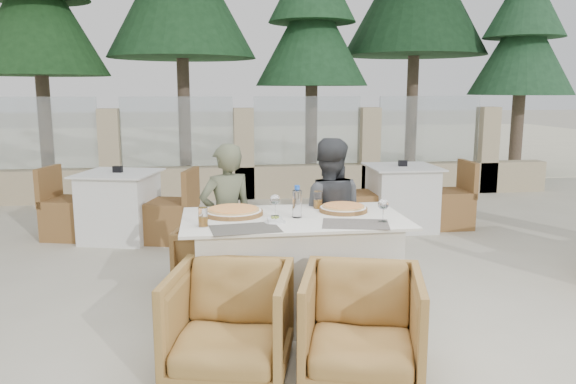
{
  "coord_description": "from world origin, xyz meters",
  "views": [
    {
      "loc": [
        -0.53,
        -3.87,
        1.68
      ],
      "look_at": [
        0.06,
        0.33,
        0.9
      ],
      "focal_mm": 35.0,
      "sensor_mm": 36.0,
      "label": 1
    }
  ],
  "objects": [
    {
      "name": "ground",
      "position": [
        0.0,
        0.0,
        0.0
      ],
      "size": [
        80.0,
        80.0,
        0.0
      ],
      "primitive_type": "plane",
      "color": "beige",
      "rests_on": "ground"
    },
    {
      "name": "armchair_far_left",
      "position": [
        -0.52,
        0.8,
        0.28
      ],
      "size": [
        0.71,
        0.72,
        0.55
      ],
      "primitive_type": "imported",
      "rotation": [
        0.0,
        0.0,
        2.92
      ],
      "color": "olive",
      "rests_on": "ground"
    },
    {
      "name": "bg_table_a",
      "position": [
        -1.54,
        2.5,
        0.39
      ],
      "size": [
        1.8,
        1.22,
        0.77
      ],
      "primitive_type": null,
      "rotation": [
        0.0,
        0.0,
        -0.26
      ],
      "color": "silver",
      "rests_on": "ground"
    },
    {
      "name": "pizza_right",
      "position": [
        0.46,
        0.17,
        0.79
      ],
      "size": [
        0.46,
        0.46,
        0.05
      ],
      "primitive_type": "cylinder",
      "rotation": [
        0.0,
        0.0,
        0.34
      ],
      "color": "#D8561D",
      "rests_on": "dining_table"
    },
    {
      "name": "armchair_far_right",
      "position": [
        0.34,
        0.63,
        0.27
      ],
      "size": [
        0.59,
        0.6,
        0.54
      ],
      "primitive_type": "imported",
      "rotation": [
        0.0,
        0.0,
        3.12
      ],
      "color": "brown",
      "rests_on": "ground"
    },
    {
      "name": "pine_far_left",
      "position": [
        -3.5,
        7.0,
        2.75
      ],
      "size": [
        2.42,
        2.42,
        5.5
      ],
      "primitive_type": "cone",
      "color": "#1C411C",
      "rests_on": "ground"
    },
    {
      "name": "beer_glass_left",
      "position": [
        -0.58,
        -0.16,
        0.83
      ],
      "size": [
        0.08,
        0.08,
        0.13
      ],
      "primitive_type": "cylinder",
      "rotation": [
        0.0,
        0.0,
        -0.29
      ],
      "color": "orange",
      "rests_on": "dining_table"
    },
    {
      "name": "pine_centre",
      "position": [
        1.5,
        7.2,
        2.5
      ],
      "size": [
        2.2,
        2.2,
        5.0
      ],
      "primitive_type": "cone",
      "color": "#204C28",
      "rests_on": "ground"
    },
    {
      "name": "olive_dish",
      "position": [
        -0.09,
        -0.12,
        0.79
      ],
      "size": [
        0.13,
        0.13,
        0.04
      ],
      "primitive_type": null,
      "rotation": [
        0.0,
        0.0,
        -0.26
      ],
      "color": "silver",
      "rests_on": "dining_table"
    },
    {
      "name": "pine_mid_right",
      "position": [
        3.8,
        7.8,
        3.4
      ],
      "size": [
        2.99,
        2.99,
        6.8
      ],
      "primitive_type": "cone",
      "color": "#17381D",
      "rests_on": "ground"
    },
    {
      "name": "bg_table_b",
      "position": [
        1.77,
        2.55,
        0.39
      ],
      "size": [
        1.65,
        0.84,
        0.77
      ],
      "primitive_type": null,
      "rotation": [
        0.0,
        0.0,
        -0.01
      ],
      "color": "silver",
      "rests_on": "ground"
    },
    {
      "name": "sand_patch",
      "position": [
        0.0,
        14.0,
        0.01
      ],
      "size": [
        30.0,
        16.0,
        0.01
      ],
      "primitive_type": "cube",
      "color": "#F4EDC8",
      "rests_on": "ground"
    },
    {
      "name": "dining_table",
      "position": [
        0.06,
        0.03,
        0.39
      ],
      "size": [
        1.6,
        0.9,
        0.77
      ],
      "primitive_type": null,
      "color": "silver",
      "rests_on": "ground"
    },
    {
      "name": "perimeter_wall_far",
      "position": [
        0.0,
        4.8,
        0.8
      ],
      "size": [
        10.0,
        0.34,
        1.6
      ],
      "primitive_type": null,
      "color": "tan",
      "rests_on": "ground"
    },
    {
      "name": "pine_mid_left",
      "position": [
        -1.0,
        7.5,
        3.25
      ],
      "size": [
        2.86,
        2.86,
        6.5
      ],
      "primitive_type": "cone",
      "color": "#1D4422",
      "rests_on": "ground"
    },
    {
      "name": "placemat_near_left",
      "position": [
        -0.31,
        -0.27,
        0.77
      ],
      "size": [
        0.48,
        0.35,
        0.0
      ],
      "primitive_type": "cube",
      "rotation": [
        0.0,
        0.0,
        0.11
      ],
      "color": "#4F4B43",
      "rests_on": "dining_table"
    },
    {
      "name": "water_bottle",
      "position": [
        0.08,
        0.02,
        0.89
      ],
      "size": [
        0.08,
        0.08,
        0.23
      ],
      "primitive_type": "cylinder",
      "rotation": [
        0.0,
        0.0,
        -0.24
      ],
      "color": "#C2DCFF",
      "rests_on": "dining_table"
    },
    {
      "name": "diner_right",
      "position": [
        0.42,
        0.53,
        0.65
      ],
      "size": [
        0.72,
        0.61,
        1.3
      ],
      "primitive_type": "imported",
      "rotation": [
        0.0,
        0.0,
        2.93
      ],
      "color": "#3B3D40",
      "rests_on": "ground"
    },
    {
      "name": "pizza_left",
      "position": [
        -0.37,
        0.17,
        0.8
      ],
      "size": [
        0.45,
        0.45,
        0.06
      ],
      "primitive_type": "cylinder",
      "rotation": [
        0.0,
        0.0,
        0.04
      ],
      "color": "orange",
      "rests_on": "dining_table"
    },
    {
      "name": "placemat_near_right",
      "position": [
        0.45,
        -0.24,
        0.77
      ],
      "size": [
        0.51,
        0.4,
        0.0
      ],
      "primitive_type": "cube",
      "rotation": [
        0.0,
        0.0,
        -0.23
      ],
      "color": "#5D5650",
      "rests_on": "dining_table"
    },
    {
      "name": "wine_glass_centre",
      "position": [
        -0.07,
        0.06,
        0.86
      ],
      "size": [
        0.1,
        0.1,
        0.18
      ],
      "primitive_type": null,
      "rotation": [
        0.0,
        0.0,
        0.43
      ],
      "color": "white",
      "rests_on": "dining_table"
    },
    {
      "name": "armchair_near_left",
      "position": [
        -0.44,
        -0.73,
        0.33
      ],
      "size": [
        0.85,
        0.86,
        0.65
      ],
      "primitive_type": "imported",
      "rotation": [
        0.0,
        0.0,
        -0.24
      ],
      "color": "olive",
      "rests_on": "ground"
    },
    {
      "name": "armchair_near_right",
      "position": [
        0.33,
        -0.86,
        0.32
      ],
      "size": [
        0.86,
        0.87,
        0.64
      ],
      "primitive_type": "imported",
      "rotation": [
        0.0,
        0.0,
        -0.28
      ],
      "color": "olive",
      "rests_on": "ground"
    },
    {
      "name": "beer_glass_right",
      "position": [
        0.29,
        0.31,
        0.84
      ],
      "size": [
        0.07,
        0.07,
        0.13
      ],
      "primitive_type": "cylinder",
      "rotation": [
        0.0,
        0.0,
        0.03
      ],
      "color": "#C57C1B",
      "rests_on": "dining_table"
    },
    {
      "name": "wine_glass_corner",
      "position": [
        0.65,
        -0.21,
        0.86
      ],
      "size": [
        0.08,
        0.08,
        0.18
      ],
      "primitive_type": null,
      "rotation": [
        0.0,
        0.0,
        -0.1
      ],
      "color": "white",
      "rests_on": "dining_table"
    },
    {
      "name": "pine_far_right",
      "position": [
        5.5,
        6.5,
        2.25
      ],
      "size": [
        1.98,
        1.98,
        4.5
      ],
      "primitive_type": "cone",
      "color": "#23502E",
      "rests_on": "ground"
    },
    {
      "name": "diner_left",
      "position": [
        -0.4,
        0.63,
        0.63
      ],
      "size": [
        0.53,
        0.44,
        1.26
      ],
      "primitive_type": "imported",
      "rotation": [
        0.0,
        0.0,
        3.5
      ],
      "color": "#565B42",
      "rests_on": "ground"
    }
  ]
}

